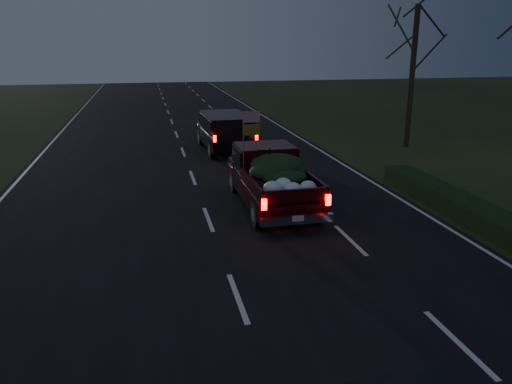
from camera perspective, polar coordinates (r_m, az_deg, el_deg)
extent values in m
plane|color=black|center=(10.86, -2.12, -12.03)|extent=(120.00, 120.00, 0.00)
cube|color=black|center=(10.85, -2.12, -11.99)|extent=(14.00, 120.00, 0.02)
cube|color=black|center=(16.33, 23.79, -2.27)|extent=(1.00, 10.00, 0.60)
cylinder|color=black|center=(26.87, 17.37, 12.35)|extent=(0.28, 0.28, 7.00)
cube|color=black|center=(16.54, 1.74, 0.57)|extent=(2.09, 5.16, 0.57)
cube|color=black|center=(17.21, 0.99, 3.89)|extent=(1.92, 1.66, 0.93)
cube|color=black|center=(17.19, 0.99, 4.22)|extent=(2.02, 1.56, 0.57)
cube|color=black|center=(15.21, 3.00, 0.32)|extent=(1.92, 2.90, 0.06)
ellipsoid|color=black|center=(15.58, 2.70, 2.49)|extent=(1.66, 1.86, 0.62)
cylinder|color=gray|center=(15.98, -1.45, 5.52)|extent=(0.03, 0.03, 2.06)
cube|color=red|center=(15.89, -0.48, 8.59)|extent=(0.54, 0.02, 0.35)
cube|color=gold|center=(15.95, -0.48, 7.12)|extent=(0.54, 0.02, 0.35)
cube|color=black|center=(25.23, -3.59, 6.33)|extent=(2.37, 5.26, 0.65)
cube|color=black|center=(24.85, -3.50, 7.88)|extent=(2.18, 3.85, 0.86)
cube|color=black|center=(24.84, -3.50, 8.08)|extent=(2.29, 3.75, 0.52)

